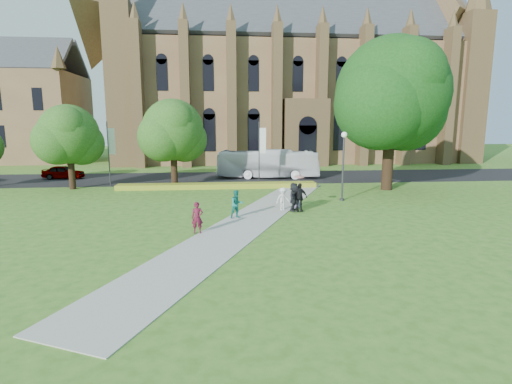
{
  "coord_description": "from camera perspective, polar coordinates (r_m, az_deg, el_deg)",
  "views": [
    {
      "loc": [
        -1.98,
        -22.85,
        5.98
      ],
      "look_at": [
        0.41,
        1.84,
        1.6
      ],
      "focal_mm": 28.0,
      "sensor_mm": 36.0,
      "label": 1
    }
  ],
  "objects": [
    {
      "name": "banner_pole_0",
      "position": [
        38.35,
        0.62,
        6.14
      ],
      "size": [
        0.7,
        0.1,
        6.0
      ],
      "color": "#38383D",
      "rests_on": "ground"
    },
    {
      "name": "cathedral",
      "position": [
        64.1,
        5.5,
        16.24
      ],
      "size": [
        52.6,
        18.25,
        28.0
      ],
      "color": "olive",
      "rests_on": "ground"
    },
    {
      "name": "pedestrian_3",
      "position": [
        26.8,
        6.19,
        -0.76
      ],
      "size": [
        1.17,
        0.6,
        1.91
      ],
      "primitive_type": "imported",
      "rotation": [
        0.0,
        0.0,
        0.13
      ],
      "color": "black",
      "rests_on": "footpath"
    },
    {
      "name": "large_tree",
      "position": [
        37.09,
        18.82,
        13.18
      ],
      "size": [
        9.6,
        9.6,
        13.2
      ],
      "color": "#332114",
      "rests_on": "ground"
    },
    {
      "name": "pedestrian_1",
      "position": [
        24.83,
        -2.76,
        -1.75
      ],
      "size": [
        1.04,
        0.93,
        1.76
      ],
      "primitive_type": "imported",
      "rotation": [
        0.0,
        0.0,
        0.36
      ],
      "color": "#167164",
      "rests_on": "footpath"
    },
    {
      "name": "tour_coach",
      "position": [
        42.83,
        1.71,
        4.05
      ],
      "size": [
        11.12,
        3.86,
        3.03
      ],
      "primitive_type": "imported",
      "rotation": [
        0.0,
        0.0,
        1.45
      ],
      "color": "white",
      "rests_on": "road"
    },
    {
      "name": "ground",
      "position": [
        23.7,
        -0.55,
        -4.6
      ],
      "size": [
        160.0,
        160.0,
        0.0
      ],
      "primitive_type": "plane",
      "color": "#34631D",
      "rests_on": "ground"
    },
    {
      "name": "street_tree_0",
      "position": [
        39.09,
        -25.2,
        7.45
      ],
      "size": [
        5.2,
        5.2,
        7.5
      ],
      "color": "#332114",
      "rests_on": "ground"
    },
    {
      "name": "pedestrian_5",
      "position": [
        26.94,
        5.43,
        -0.68
      ],
      "size": [
        1.31,
        1.84,
        1.92
      ],
      "primitive_type": "imported",
      "rotation": [
        0.0,
        0.0,
        1.1
      ],
      "color": "#212228",
      "rests_on": "footpath"
    },
    {
      "name": "car_0",
      "position": [
        46.87,
        -25.8,
        2.58
      ],
      "size": [
        4.28,
        1.98,
        1.42
      ],
      "primitive_type": "imported",
      "rotation": [
        0.0,
        0.0,
        1.5
      ],
      "color": "gray",
      "rests_on": "road"
    },
    {
      "name": "streetlamp",
      "position": [
        30.96,
        12.38,
        4.81
      ],
      "size": [
        0.44,
        0.44,
        5.24
      ],
      "color": "#38383D",
      "rests_on": "ground"
    },
    {
      "name": "footpath",
      "position": [
        24.66,
        -0.75,
        -3.97
      ],
      "size": [
        15.58,
        28.54,
        0.04
      ],
      "primitive_type": "cube",
      "rotation": [
        0.0,
        0.0,
        -0.44
      ],
      "color": "#B2B2A8",
      "rests_on": "ground"
    },
    {
      "name": "banner_pole_1",
      "position": [
        39.4,
        -20.18,
        5.63
      ],
      "size": [
        0.7,
        0.1,
        6.0
      ],
      "color": "#38383D",
      "rests_on": "ground"
    },
    {
      "name": "road",
      "position": [
        43.3,
        -2.85,
        2.08
      ],
      "size": [
        160.0,
        10.0,
        0.02
      ],
      "primitive_type": "cube",
      "color": "black",
      "rests_on": "ground"
    },
    {
      "name": "pedestrian_2",
      "position": [
        27.18,
        3.85,
        -0.98
      ],
      "size": [
        1.12,
        0.85,
        1.53
      ],
      "primitive_type": "imported",
      "rotation": [
        0.0,
        0.0,
        0.31
      ],
      "color": "silver",
      "rests_on": "footpath"
    },
    {
      "name": "flower_hedge",
      "position": [
        36.5,
        -5.49,
        0.9
      ],
      "size": [
        18.0,
        1.4,
        0.45
      ],
      "primitive_type": "cube",
      "color": "gold",
      "rests_on": "ground"
    },
    {
      "name": "parasol",
      "position": [
        27.73,
        6.17,
        1.59
      ],
      "size": [
        0.88,
        0.88,
        0.63
      ],
      "primitive_type": "imported",
      "rotation": [
        0.0,
        0.0,
        -0.27
      ],
      "color": "#D09493",
      "rests_on": "pedestrian_4"
    },
    {
      "name": "building_west",
      "position": [
        72.39,
        -32.44,
        11.04
      ],
      "size": [
        22.0,
        14.0,
        18.3
      ],
      "color": "olive",
      "rests_on": "ground"
    },
    {
      "name": "pedestrian_4",
      "position": [
        27.78,
        5.8,
        -0.71
      ],
      "size": [
        0.79,
        0.52,
        1.59
      ],
      "primitive_type": "imported",
      "rotation": [
        0.0,
        0.0,
        0.02
      ],
      "color": "slate",
      "rests_on": "footpath"
    },
    {
      "name": "street_tree_1",
      "position": [
        37.57,
        -11.8,
        8.65
      ],
      "size": [
        5.6,
        5.6,
        8.05
      ],
      "color": "#332114",
      "rests_on": "ground"
    },
    {
      "name": "pedestrian_0",
      "position": [
        21.72,
        -8.39,
        -3.64
      ],
      "size": [
        0.62,
        0.41,
        1.71
      ],
      "primitive_type": "imported",
      "rotation": [
        0.0,
        0.0,
        0.01
      ],
      "color": "#571328",
      "rests_on": "footpath"
    }
  ]
}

